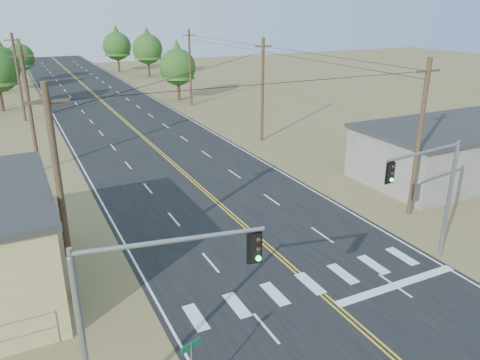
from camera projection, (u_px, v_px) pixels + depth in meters
road at (169, 160)px, 41.39m from camera, size 15.00×200.00×0.02m
building_right at (454, 152)px, 36.84m from camera, size 15.00×8.00×4.00m
utility_pole_left_near at (60, 196)px, 20.12m from camera, size 1.80×0.30×10.00m
utility_pole_left_mid at (30, 109)px, 36.92m from camera, size 1.80×0.30×10.00m
utility_pole_left_far at (18, 77)px, 53.71m from camera, size 1.80×0.30×10.00m
utility_pole_right_near at (419, 138)px, 28.86m from camera, size 1.80×0.30×10.00m
utility_pole_right_mid at (262, 90)px, 45.65m from camera, size 1.80×0.30×10.00m
utility_pole_right_far at (190, 67)px, 62.44m from camera, size 1.80×0.30×10.00m
signal_mast_left at (137, 304)px, 13.84m from camera, size 5.63×1.30×6.62m
signal_mast_right at (434, 186)px, 23.32m from camera, size 5.26×0.87×6.48m
tree_left_mid at (2, 59)px, 72.76m from camera, size 4.90×4.90×8.17m
tree_left_far at (20, 55)px, 81.70m from camera, size 4.69×4.69×7.82m
tree_right_near at (177, 63)px, 65.84m from camera, size 5.10×5.10×8.49m
tree_right_mid at (147, 46)px, 88.01m from camera, size 5.60×5.60×9.33m
tree_right_far at (117, 43)px, 94.47m from camera, size 5.57×5.57×9.29m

